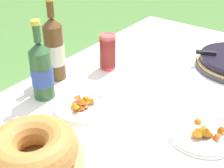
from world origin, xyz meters
name	(u,v)px	position (x,y,z in m)	size (l,w,h in m)	color
garden_table	(151,112)	(0.00, 0.00, 0.61)	(1.71, 1.02, 0.66)	brown
tablecloth	(152,102)	(0.00, 0.00, 0.65)	(1.72, 1.03, 0.10)	white
bundt_cake	(32,150)	(-0.50, 0.11, 0.72)	(0.30, 0.30, 0.10)	tan
cup_stack	(108,52)	(0.10, 0.29, 0.75)	(0.07, 0.07, 0.16)	#E04C47
cider_bottle_green	(42,70)	(-0.23, 0.35, 0.78)	(0.08, 0.08, 0.31)	#2D562D
cider_bottle_amber	(54,49)	(-0.10, 0.42, 0.80)	(0.08, 0.08, 0.35)	brown
snack_plate_near	(202,132)	(-0.09, -0.24, 0.68)	(0.23, 0.23, 0.05)	white
snack_plate_left	(82,106)	(-0.21, 0.17, 0.68)	(0.21, 0.21, 0.05)	white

